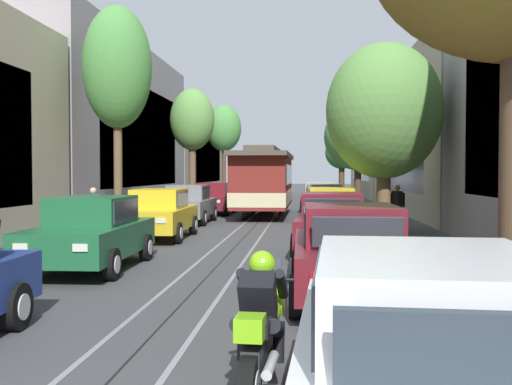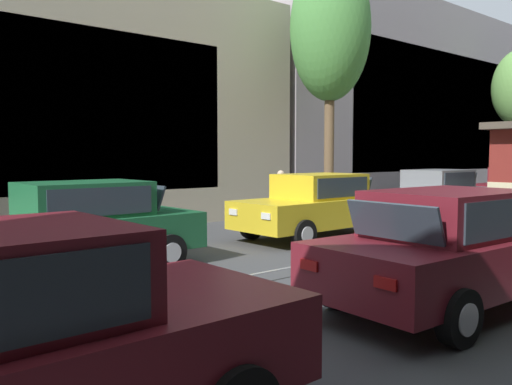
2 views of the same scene
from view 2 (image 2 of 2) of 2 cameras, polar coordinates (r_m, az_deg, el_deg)
The scene contains 7 objects.
building_facade_left at distance 28.47m, azimuth 16.45°, elevation 7.91°, with size 5.71×63.86×9.05m.
parked_car_green_second_left at distance 9.71m, azimuth -18.68°, elevation -3.52°, with size 2.05×4.38×1.58m.
parked_car_yellow_mid_left at distance 13.15m, azimuth 6.58°, elevation -1.40°, with size 2.04×4.38×1.58m.
parked_car_grey_fourth_left at distance 17.94m, azimuth 18.92°, elevation -0.15°, with size 2.00×4.36×1.58m.
parked_car_maroon_mid_right at distance 7.56m, azimuth 20.62°, elevation -5.67°, with size 2.14×4.42×1.58m.
street_tree_kerb_left_second at distance 17.23m, azimuth 8.03°, elevation 17.00°, with size 2.52×2.47×8.22m.
pedestrian_on_left_pavement at distance 15.78m, azimuth 2.70°, elevation -0.11°, with size 0.55×0.42×1.60m.
Camera 2 is at (6.29, 6.63, 2.04)m, focal length 36.95 mm.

